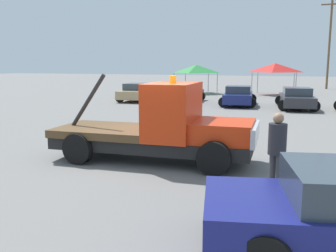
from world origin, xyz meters
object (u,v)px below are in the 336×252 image
(person_near_truck, at_px, (277,147))
(utility_pole, at_px, (330,39))
(canopy_tent_red, at_px, (275,68))
(parked_car_tan, at_px, (138,92))
(parked_car_charcoal, at_px, (296,98))
(canopy_tent_green, at_px, (196,69))
(parked_car_maroon, at_px, (183,93))
(parked_car_navy, at_px, (238,96))
(tow_truck, at_px, (164,129))

(person_near_truck, relative_size, utility_pole, 0.17)
(person_near_truck, bearing_deg, canopy_tent_red, -129.76)
(parked_car_tan, height_order, parked_car_charcoal, same)
(parked_car_tan, distance_m, parked_car_charcoal, 11.53)
(person_near_truck, bearing_deg, parked_car_charcoal, -134.35)
(parked_car_charcoal, xyz_separation_m, utility_pole, (2.22, 21.00, 4.84))
(canopy_tent_green, bearing_deg, parked_car_maroon, -79.11)
(canopy_tent_red, bearing_deg, parked_car_navy, -97.65)
(parked_car_charcoal, xyz_separation_m, canopy_tent_red, (-2.41, 10.47, 1.80))
(parked_car_tan, relative_size, parked_car_navy, 1.02)
(parked_car_maroon, relative_size, canopy_tent_green, 1.32)
(tow_truck, xyz_separation_m, parked_car_charcoal, (2.91, 15.04, -0.31))
(parked_car_tan, relative_size, parked_car_maroon, 1.03)
(parked_car_tan, bearing_deg, parked_car_maroon, -91.08)
(person_near_truck, xyz_separation_m, canopy_tent_red, (-2.78, 27.08, 1.43))
(parked_car_maroon, bearing_deg, parked_car_navy, -100.12)
(tow_truck, relative_size, parked_car_maroon, 1.34)
(tow_truck, bearing_deg, parked_car_maroon, 102.57)
(parked_car_maroon, distance_m, parked_car_charcoal, 8.05)
(parked_car_maroon, bearing_deg, tow_truck, -163.49)
(parked_car_navy, bearing_deg, tow_truck, 174.87)
(person_near_truck, bearing_deg, parked_car_navy, -122.03)
(canopy_tent_green, distance_m, canopy_tent_red, 7.24)
(canopy_tent_red, bearing_deg, canopy_tent_green, -173.69)
(parked_car_tan, height_order, parked_car_navy, same)
(parked_car_tan, bearing_deg, tow_truck, -156.72)
(canopy_tent_green, height_order, utility_pole, utility_pole)
(parked_car_maroon, relative_size, parked_car_charcoal, 0.94)
(parked_car_charcoal, distance_m, canopy_tent_green, 13.74)
(parked_car_navy, bearing_deg, canopy_tent_red, -15.91)
(parked_car_charcoal, height_order, canopy_tent_red, canopy_tent_red)
(parked_car_charcoal, bearing_deg, canopy_tent_green, 36.04)
(tow_truck, distance_m, parked_car_charcoal, 15.33)
(canopy_tent_green, xyz_separation_m, utility_pole, (11.83, 11.33, 3.16))
(tow_truck, relative_size, utility_pole, 0.57)
(parked_car_maroon, height_order, canopy_tent_green, canopy_tent_green)
(parked_car_navy, height_order, canopy_tent_green, canopy_tent_green)
(tow_truck, xyz_separation_m, canopy_tent_red, (0.50, 25.51, 1.49))
(tow_truck, distance_m, parked_car_maroon, 16.96)
(tow_truck, bearing_deg, utility_pole, 77.11)
(parked_car_navy, relative_size, parked_car_charcoal, 0.94)
(canopy_tent_green, xyz_separation_m, canopy_tent_red, (7.20, 0.80, 0.12))
(tow_truck, height_order, parked_car_maroon, tow_truck)
(parked_car_charcoal, height_order, canopy_tent_green, canopy_tent_green)
(person_near_truck, height_order, utility_pole, utility_pole)
(parked_car_navy, relative_size, utility_pole, 0.43)
(canopy_tent_red, bearing_deg, tow_truck, -91.12)
(person_near_truck, relative_size, parked_car_navy, 0.39)
(parked_car_maroon, height_order, parked_car_charcoal, same)
(tow_truck, relative_size, parked_car_tan, 1.30)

